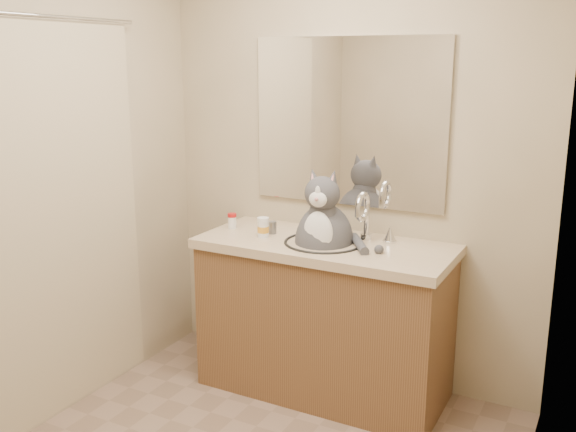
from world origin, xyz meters
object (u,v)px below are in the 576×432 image
object	(u,v)px
cat	(324,236)
pill_bottle_redcap	(232,221)
pill_bottle_orange	(263,228)
grey_canister	(273,227)

from	to	relation	value
cat	pill_bottle_redcap	world-z (taller)	cat
pill_bottle_redcap	pill_bottle_orange	world-z (taller)	pill_bottle_orange
pill_bottle_redcap	grey_canister	bearing A→B (deg)	1.50
grey_canister	pill_bottle_redcap	bearing A→B (deg)	-178.50
cat	pill_bottle_orange	xyz separation A→B (m)	(-0.33, -0.06, 0.02)
cat	pill_bottle_redcap	size ratio (longest dim) A/B	7.08
cat	grey_canister	bearing A→B (deg)	166.99
cat	pill_bottle_orange	world-z (taller)	cat
pill_bottle_redcap	pill_bottle_orange	xyz separation A→B (m)	(0.25, -0.08, 0.01)
pill_bottle_orange	grey_canister	world-z (taller)	pill_bottle_orange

